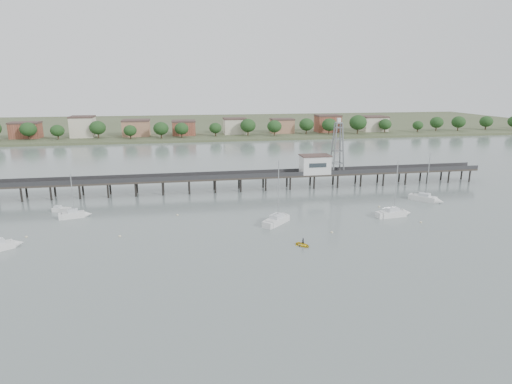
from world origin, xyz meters
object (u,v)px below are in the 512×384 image
at_px(sailboat_e, 429,199).
at_px(yellow_dinghy, 303,246).
at_px(sailboat_c, 280,219).
at_px(lattice_tower, 338,148).
at_px(sailboat_a, 4,246).
at_px(sailboat_b, 77,215).
at_px(sailboat_d, 397,213).
at_px(pier, 227,177).
at_px(white_tender, 61,210).

bearing_deg(sailboat_e, yellow_dinghy, -100.20).
bearing_deg(sailboat_c, lattice_tower, 5.83).
bearing_deg(yellow_dinghy, lattice_tower, 29.04).
height_order(lattice_tower, sailboat_a, lattice_tower).
distance_m(lattice_tower, sailboat_e, 28.31).
distance_m(lattice_tower, sailboat_b, 70.21).
xyz_separation_m(sailboat_c, sailboat_d, (26.70, -0.65, 0.01)).
relative_size(pier, yellow_dinghy, 50.81).
height_order(lattice_tower, yellow_dinghy, lattice_tower).
height_order(sailboat_d, white_tender, sailboat_d).
xyz_separation_m(sailboat_b, sailboat_a, (-8.86, -17.28, -0.01)).
relative_size(lattice_tower, sailboat_e, 1.20).
distance_m(sailboat_d, sailboat_b, 71.40).
bearing_deg(lattice_tower, sailboat_a, -155.06).
xyz_separation_m(pier, lattice_tower, (31.50, 0.00, 7.31)).
bearing_deg(sailboat_e, sailboat_b, -132.04).
xyz_separation_m(lattice_tower, yellow_dinghy, (-22.44, -43.29, -11.10)).
xyz_separation_m(lattice_tower, sailboat_a, (-75.91, -35.30, -10.45)).
xyz_separation_m(lattice_tower, sailboat_c, (-23.29, -28.91, -10.46)).
bearing_deg(white_tender, sailboat_a, -82.31).
xyz_separation_m(pier, sailboat_e, (48.65, -19.94, -3.15)).
distance_m(lattice_tower, white_tender, 73.64).
bearing_deg(lattice_tower, yellow_dinghy, -117.40).
bearing_deg(sailboat_b, sailboat_e, -15.90).
xyz_separation_m(sailboat_e, yellow_dinghy, (-39.59, -23.35, -0.64)).
bearing_deg(sailboat_a, white_tender, 45.92).
bearing_deg(sailboat_b, pier, 12.30).
xyz_separation_m(pier, sailboat_b, (-35.54, -18.03, -3.14)).
height_order(sailboat_c, sailboat_d, sailboat_c).
bearing_deg(yellow_dinghy, white_tender, 114.67).
relative_size(sailboat_c, sailboat_b, 1.37).
bearing_deg(sailboat_c, white_tender, 116.26).
distance_m(sailboat_c, sailboat_d, 26.71).
bearing_deg(sailboat_e, sailboat_c, -118.24).
bearing_deg(sailboat_c, sailboat_b, 120.73).
bearing_deg(sailboat_b, sailboat_a, -131.75).
relative_size(pier, sailboat_c, 10.45).
distance_m(pier, sailboat_b, 39.98).
relative_size(sailboat_c, sailboat_a, 1.25).
relative_size(sailboat_c, sailboat_d, 1.09).
relative_size(sailboat_e, yellow_dinghy, 4.37).
xyz_separation_m(sailboat_c, white_tender, (-48.45, 16.15, -0.16)).
relative_size(sailboat_b, yellow_dinghy, 3.56).
height_order(sailboat_c, yellow_dinghy, sailboat_c).
bearing_deg(sailboat_c, yellow_dinghy, -131.93).
bearing_deg(pier, white_tender, -162.40).
bearing_deg(white_tender, lattice_tower, 28.24).
bearing_deg(lattice_tower, pier, -180.00).
xyz_separation_m(sailboat_a, yellow_dinghy, (53.47, -7.99, -0.65)).
bearing_deg(sailboat_a, lattice_tower, -8.67).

